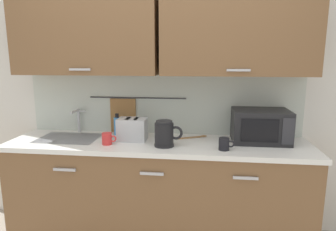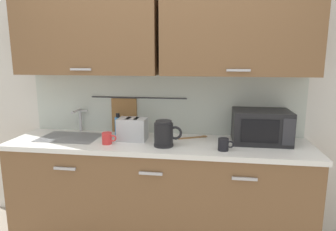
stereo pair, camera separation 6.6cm
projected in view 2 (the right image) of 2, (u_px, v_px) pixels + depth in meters
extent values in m
cube|color=brown|center=(158.00, 193.00, 2.58)|extent=(2.50, 0.60, 0.86)
cube|color=#B7B7BC|center=(65.00, 169.00, 2.31)|extent=(0.18, 0.02, 0.02)
cube|color=#B7B7BC|center=(151.00, 174.00, 2.22)|extent=(0.18, 0.02, 0.02)
cube|color=#B7B7BC|center=(245.00, 179.00, 2.12)|extent=(0.18, 0.02, 0.02)
cube|color=white|center=(158.00, 144.00, 2.49)|extent=(2.53, 0.63, 0.04)
cube|color=#9EA0A5|center=(70.00, 142.00, 2.63)|extent=(0.52, 0.38, 0.09)
cube|color=silver|center=(164.00, 95.00, 2.74)|extent=(3.70, 0.06, 2.50)
cube|color=beige|center=(163.00, 104.00, 2.72)|extent=(2.50, 0.01, 0.55)
cube|color=brown|center=(87.00, 33.00, 2.54)|extent=(1.23, 0.33, 0.70)
cube|color=#B7B7BC|center=(81.00, 69.00, 2.42)|extent=(0.18, 0.01, 0.02)
cube|color=brown|center=(238.00, 31.00, 2.36)|extent=(1.23, 0.33, 0.70)
cube|color=#B7B7BC|center=(238.00, 70.00, 2.24)|extent=(0.18, 0.01, 0.02)
cylinder|color=#333338|center=(138.00, 98.00, 2.73)|extent=(0.90, 0.01, 0.01)
cube|color=olive|center=(124.00, 116.00, 2.78)|extent=(0.24, 0.02, 0.34)
cylinder|color=#B2B5BA|center=(80.00, 120.00, 2.82)|extent=(0.03, 0.03, 0.22)
cylinder|color=#B2B5BA|center=(76.00, 111.00, 2.73)|extent=(0.02, 0.16, 0.02)
cube|color=#B2B5BA|center=(84.00, 111.00, 2.80)|extent=(0.07, 0.02, 0.01)
cube|color=black|center=(261.00, 126.00, 2.45)|extent=(0.46, 0.34, 0.27)
cube|color=black|center=(260.00, 131.00, 2.28)|extent=(0.29, 0.01, 0.18)
cube|color=#2D2D33|center=(289.00, 132.00, 2.25)|extent=(0.09, 0.01, 0.21)
cylinder|color=black|center=(164.00, 145.00, 2.36)|extent=(0.16, 0.16, 0.02)
cylinder|color=black|center=(164.00, 134.00, 2.34)|extent=(0.15, 0.15, 0.17)
cylinder|color=#262628|center=(164.00, 122.00, 2.32)|extent=(0.13, 0.13, 0.02)
torus|color=black|center=(175.00, 133.00, 2.33)|extent=(0.11, 0.02, 0.11)
cylinder|color=#3F8CD8|center=(118.00, 126.00, 2.71)|extent=(0.06, 0.06, 0.16)
cylinder|color=black|center=(118.00, 115.00, 2.69)|extent=(0.03, 0.03, 0.04)
cylinder|color=red|center=(107.00, 138.00, 2.41)|extent=(0.08, 0.08, 0.09)
torus|color=red|center=(113.00, 138.00, 2.40)|extent=(0.06, 0.01, 0.06)
cube|color=#B7BABF|center=(133.00, 129.00, 2.52)|extent=(0.24, 0.17, 0.19)
cube|color=black|center=(128.00, 119.00, 2.51)|extent=(0.03, 0.12, 0.01)
cube|color=black|center=(136.00, 119.00, 2.50)|extent=(0.03, 0.12, 0.01)
cube|color=black|center=(118.00, 125.00, 2.53)|extent=(0.02, 0.02, 0.02)
cylinder|color=black|center=(223.00, 144.00, 2.24)|extent=(0.08, 0.08, 0.09)
torus|color=black|center=(230.00, 144.00, 2.23)|extent=(0.06, 0.01, 0.06)
cube|color=#9E7042|center=(190.00, 138.00, 2.59)|extent=(0.21, 0.11, 0.01)
ellipsoid|color=#9E7042|center=(204.00, 136.00, 2.62)|extent=(0.07, 0.06, 0.01)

